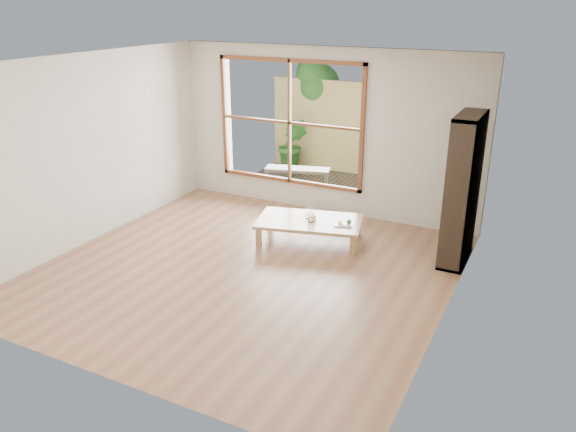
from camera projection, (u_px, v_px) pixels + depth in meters
name	position (u px, v px, depth m)	size (l,w,h in m)	color
ground	(248.00, 269.00, 7.24)	(5.00, 5.00, 0.00)	#9C724E
low_table	(310.00, 222.00, 7.99)	(1.63, 1.17, 0.32)	tan
floor_cushion	(314.00, 219.00, 8.77)	(0.60, 0.60, 0.09)	beige
bookshelf	(462.00, 190.00, 7.16)	(0.31, 0.88, 1.95)	black
glass_tall	(311.00, 217.00, 7.88)	(0.08, 0.08, 0.14)	silver
glass_mid	(314.00, 217.00, 7.95)	(0.06, 0.06, 0.09)	silver
glass_short	(311.00, 214.00, 8.08)	(0.06, 0.06, 0.08)	silver
glass_small	(307.00, 216.00, 8.03)	(0.06, 0.06, 0.07)	silver
food_tray	(345.00, 224.00, 7.78)	(0.31, 0.26, 0.08)	white
deck	(317.00, 186.00, 10.45)	(2.80, 2.00, 0.05)	#3C342C
garden_bench	(297.00, 171.00, 10.17)	(1.21, 0.64, 0.37)	black
bamboo_fence	(339.00, 128.00, 10.96)	(2.80, 0.06, 1.80)	tan
shrub_right	(383.00, 158.00, 10.40)	(0.84, 0.73, 0.93)	#2F6525
shrub_left	(293.00, 144.00, 11.15)	(0.58, 0.47, 1.06)	#2F6525
garden_tree	(314.00, 86.00, 11.23)	(1.04, 0.85, 2.22)	#4C3D2D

